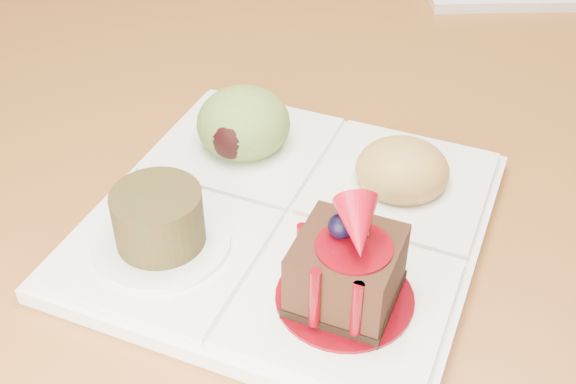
% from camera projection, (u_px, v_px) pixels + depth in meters
% --- Properties ---
extents(ground, '(6.00, 6.00, 0.00)m').
position_uv_depth(ground, '(349.00, 342.00, 1.40)').
color(ground, brown).
extents(dining_table, '(1.00, 1.80, 0.75)m').
position_uv_depth(dining_table, '(376.00, 14.00, 0.97)').
color(dining_table, brown).
rests_on(dining_table, ground).
extents(chair_left, '(0.39, 0.39, 0.86)m').
position_uv_depth(chair_left, '(70.00, 17.00, 1.41)').
color(chair_left, '#311D10').
rests_on(chair_left, ground).
extents(sampler_plate, '(0.29, 0.29, 0.10)m').
position_uv_depth(sampler_plate, '(288.00, 203.00, 0.52)').
color(sampler_plate, white).
rests_on(sampler_plate, dining_table).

